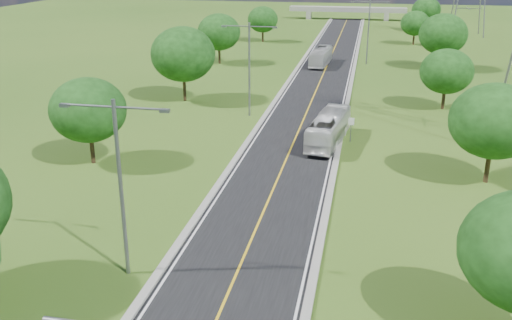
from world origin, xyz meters
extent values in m
plane|color=#2E5417|center=(0.00, 60.00, 0.00)|extent=(260.00, 260.00, 0.00)
cube|color=black|center=(0.00, 66.00, 0.03)|extent=(8.00, 150.00, 0.06)
cube|color=gray|center=(-4.25, 66.00, 0.11)|extent=(0.50, 150.00, 0.22)
cube|color=gray|center=(4.25, 66.00, 0.11)|extent=(0.50, 150.00, 0.22)
cylinder|color=slate|center=(5.20, 38.00, 1.20)|extent=(0.08, 0.08, 2.40)
cube|color=white|center=(5.20, 37.97, 2.00)|extent=(0.55, 0.04, 0.70)
cube|color=gray|center=(-10.00, 140.00, 1.00)|extent=(1.20, 3.00, 2.00)
cube|color=gray|center=(10.00, 140.00, 1.00)|extent=(1.20, 3.00, 2.00)
cube|color=gray|center=(0.00, 140.00, 2.60)|extent=(30.00, 3.00, 1.20)
cylinder|color=slate|center=(-6.00, 12.00, 5.00)|extent=(0.22, 0.22, 10.00)
cylinder|color=slate|center=(-7.40, 12.00, 9.60)|extent=(2.80, 0.12, 0.12)
cylinder|color=slate|center=(-4.60, 12.00, 9.60)|extent=(2.80, 0.12, 0.12)
cube|color=slate|center=(-8.70, 12.00, 9.55)|extent=(0.50, 0.25, 0.18)
cube|color=slate|center=(-3.30, 12.00, 9.55)|extent=(0.50, 0.25, 0.18)
cylinder|color=slate|center=(-6.00, 45.00, 5.00)|extent=(0.22, 0.22, 10.00)
cylinder|color=slate|center=(-7.40, 45.00, 9.60)|extent=(2.80, 0.12, 0.12)
cylinder|color=slate|center=(-4.60, 45.00, 9.60)|extent=(2.80, 0.12, 0.12)
cube|color=slate|center=(-8.70, 45.00, 9.55)|extent=(0.50, 0.25, 0.18)
cube|color=slate|center=(-3.30, 45.00, 9.55)|extent=(0.50, 0.25, 0.18)
cylinder|color=slate|center=(6.00, 78.00, 5.00)|extent=(0.22, 0.22, 10.00)
cylinder|color=slate|center=(4.60, 78.00, 9.60)|extent=(2.80, 0.12, 0.12)
cylinder|color=slate|center=(7.40, 78.00, 9.60)|extent=(2.80, 0.12, 0.12)
cube|color=slate|center=(3.30, 78.00, 9.55)|extent=(0.50, 0.25, 0.18)
cube|color=slate|center=(8.70, 78.00, 9.55)|extent=(0.50, 0.25, 0.18)
cylinder|color=black|center=(-16.00, 28.00, 1.35)|extent=(0.36, 0.36, 2.70)
ellipsoid|color=#163B10|center=(-16.00, 28.00, 4.65)|extent=(6.30, 6.30, 5.36)
cylinder|color=black|center=(-15.00, 50.00, 1.62)|extent=(0.36, 0.36, 3.24)
ellipsoid|color=#163B10|center=(-15.00, 50.00, 5.58)|extent=(7.56, 7.56, 6.43)
cylinder|color=black|center=(-17.00, 74.00, 1.44)|extent=(0.36, 0.36, 2.88)
ellipsoid|color=#163B10|center=(-17.00, 74.00, 4.96)|extent=(6.72, 6.72, 5.71)
cylinder|color=black|center=(-14.50, 98.00, 1.26)|extent=(0.36, 0.36, 2.52)
ellipsoid|color=#163B10|center=(-14.50, 98.00, 4.34)|extent=(5.88, 5.88, 5.00)
cylinder|color=black|center=(16.00, 30.00, 1.44)|extent=(0.36, 0.36, 2.88)
ellipsoid|color=#163B10|center=(16.00, 30.00, 4.96)|extent=(6.72, 6.72, 5.71)
cylinder|color=black|center=(15.00, 52.00, 1.26)|extent=(0.36, 0.36, 2.52)
ellipsoid|color=#163B10|center=(15.00, 52.00, 4.34)|extent=(5.88, 5.88, 5.00)
cylinder|color=black|center=(17.00, 76.00, 1.53)|extent=(0.36, 0.36, 3.06)
ellipsoid|color=#163B10|center=(17.00, 76.00, 5.27)|extent=(7.14, 7.14, 6.07)
cylinder|color=black|center=(14.50, 100.00, 1.17)|extent=(0.36, 0.36, 2.34)
ellipsoid|color=#163B10|center=(14.50, 100.00, 4.03)|extent=(5.46, 5.46, 4.64)
cylinder|color=black|center=(18.00, 120.00, 1.35)|extent=(0.36, 0.36, 2.70)
ellipsoid|color=#163B10|center=(18.00, 120.00, 4.65)|extent=(6.30, 6.30, 5.36)
imported|color=silver|center=(3.20, 37.11, 1.46)|extent=(3.61, 10.26, 2.80)
imported|color=silver|center=(-1.01, 75.53, 1.39)|extent=(2.94, 9.69, 2.66)
camera|label=1|loc=(6.47, -13.86, 17.01)|focal=40.00mm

